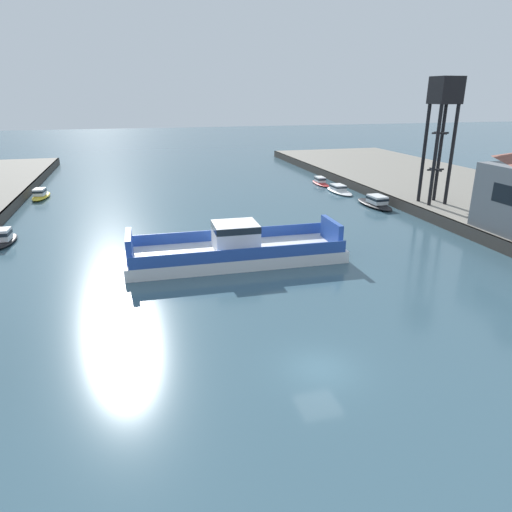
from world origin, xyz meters
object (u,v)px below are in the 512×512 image
Objects in this scene: chain_ferry at (236,249)px; moored_boat_near_left at (339,190)px; moored_boat_near_right at (41,195)px; moored_boat_far_right at (320,182)px; moored_boat_mid_left at (5,238)px; crane_tower at (444,107)px; moored_boat_mid_right at (375,202)px.

chain_ferry is 34.95m from moored_boat_near_left.
moored_boat_near_left is at bearing 49.32° from chain_ferry.
moored_boat_near_left is 45.75m from moored_boat_near_right.
moored_boat_mid_left is at bearing -153.53° from moored_boat_far_right.
moored_boat_near_right is (-22.38, 33.90, -0.53)m from chain_ferry.
crane_tower is at bearing -68.35° from moored_boat_near_left.
moored_boat_mid_right reaches higher than moored_boat_far_right.
moored_boat_mid_left is 46.10m from moored_boat_mid_right.
moored_boat_near_left is at bearing 111.65° from crane_tower.
crane_tower reaches higher than moored_boat_near_right.
chain_ferry reaches higher than moored_boat_far_right.
moored_boat_mid_left is at bearing -173.86° from moored_boat_mid_right.
chain_ferry is at bearing -26.95° from moored_boat_mid_left.
moored_boat_near_right is at bearing 158.99° from moored_boat_mid_right.
moored_boat_near_right is 0.80× the size of moored_boat_mid_right.
moored_boat_near_left is 1.36× the size of moored_boat_mid_left.
moored_boat_mid_left reaches higher than moored_boat_far_right.
chain_ferry is at bearing -123.84° from moored_boat_far_right.
chain_ferry is at bearing -158.74° from crane_tower.
moored_boat_mid_left is (-45.05, -15.18, 0.18)m from moored_boat_near_left.
moored_boat_far_right is (22.56, 33.65, -0.63)m from chain_ferry.
moored_boat_mid_right is (0.79, -10.24, 0.17)m from moored_boat_near_left.
moored_boat_near_right is 0.42× the size of crane_tower.
chain_ferry is 3.19× the size of moored_boat_far_right.
chain_ferry is at bearing -145.40° from moored_boat_mid_right.
moored_boat_mid_right is (45.94, -17.65, 0.02)m from moored_boat_near_right.
chain_ferry is 40.62m from moored_boat_near_right.
moored_boat_near_left is 0.48× the size of crane_tower.
moored_boat_mid_left is 0.35× the size of crane_tower.
moored_boat_near_right is at bearing 156.11° from crane_tower.
moored_boat_mid_right is 1.27× the size of moored_boat_far_right.
moored_boat_far_right is (44.83, 22.33, -0.15)m from moored_boat_mid_left.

